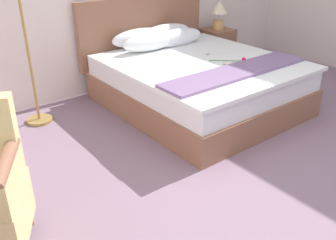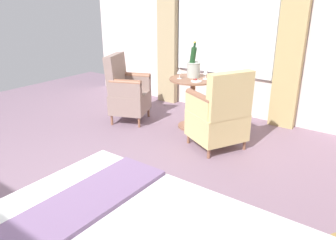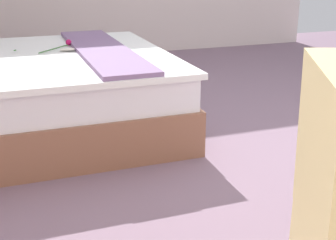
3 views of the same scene
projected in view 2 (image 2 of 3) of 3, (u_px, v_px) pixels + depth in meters
name	position (u px, v px, depth m)	size (l,w,h in m)	color
ground_plane	(48.00, 207.00, 2.93)	(8.09, 8.09, 0.00)	slate
wall_window_side	(228.00, 12.00, 4.90)	(0.27, 5.44, 3.12)	silver
side_table_round	(193.00, 98.00, 4.58)	(0.65, 0.65, 0.71)	#895A43
champagne_bucket	(193.00, 67.00, 4.51)	(0.19, 0.19, 0.50)	#ADB5AD
wine_glass_near_bucket	(179.00, 72.00, 4.45)	(0.06, 0.06, 0.14)	white
wine_glass_near_edge	(206.00, 72.00, 4.42)	(0.07, 0.07, 0.14)	white
snack_plate	(196.00, 81.00, 4.32)	(0.14, 0.14, 0.04)	white
armchair_by_window	(219.00, 115.00, 3.93)	(0.79, 0.77, 0.99)	#895A43
armchair_facing_bed	(127.00, 92.00, 4.83)	(0.69, 0.69, 0.99)	#895A43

